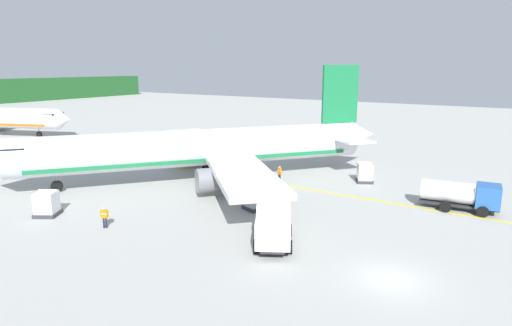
# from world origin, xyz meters

# --- Properties ---
(airliner_foreground) EXTENTS (34.69, 29.90, 11.90)m
(airliner_foreground) POSITION_xyz_m (11.45, 22.98, 3.39)
(airliner_foreground) COLOR silver
(airliner_foreground) RESTS_ON ground
(service_truck_baggage) EXTENTS (2.86, 6.25, 2.40)m
(service_truck_baggage) POSITION_xyz_m (15.28, -1.43, 1.40)
(service_truck_baggage) COLOR #2659A5
(service_truck_baggage) RESTS_ON ground
(service_truck_catering) EXTENTS (6.57, 4.98, 2.99)m
(service_truck_catering) POSITION_xyz_m (1.28, 8.40, 1.63)
(service_truck_catering) COLOR white
(service_truck_catering) RESTS_ON ground
(cargo_container_near) EXTENTS (2.11, 2.11, 1.89)m
(cargo_container_near) POSITION_xyz_m (6.22, 13.17, 0.89)
(cargo_container_near) COLOR #333338
(cargo_container_near) RESTS_ON ground
(cargo_container_mid) EXTENTS (2.20, 2.20, 2.09)m
(cargo_container_mid) POSITION_xyz_m (19.65, 8.32, 0.99)
(cargo_container_mid) COLOR #333338
(cargo_container_mid) RESTS_ON ground
(cargo_container_far) EXTENTS (2.36, 2.36, 2.09)m
(cargo_container_far) POSITION_xyz_m (-4.13, 26.32, 0.99)
(cargo_container_far) COLOR #333338
(cargo_container_far) RESTS_ON ground
(crew_marshaller) EXTENTS (0.44, 0.54, 1.60)m
(crew_marshaller) POSITION_xyz_m (-3.44, 20.15, 0.94)
(crew_marshaller) COLOR #191E33
(crew_marshaller) RESTS_ON ground
(crew_loader_left) EXTENTS (0.37, 0.60, 1.72)m
(crew_loader_left) POSITION_xyz_m (14.97, 15.75, 1.01)
(crew_loader_left) COLOR #191E33
(crew_loader_left) RESTS_ON ground
(apron_guide_line) EXTENTS (0.30, 60.00, 0.01)m
(apron_guide_line) POSITION_xyz_m (14.13, 18.33, 0.01)
(apron_guide_line) COLOR yellow
(apron_guide_line) RESTS_ON ground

